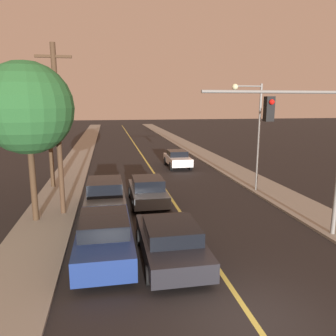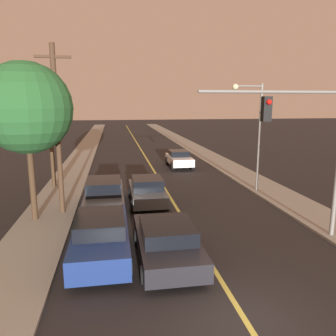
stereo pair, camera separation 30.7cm
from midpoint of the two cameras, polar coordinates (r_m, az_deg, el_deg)
ground_plane at (r=9.23m, az=13.97°, el=-24.92°), size 200.00×200.00×0.00m
road_surface at (r=43.18m, az=-5.98°, el=4.06°), size 10.23×80.00×0.01m
sidewalk_left at (r=43.16m, az=-14.45°, el=3.83°), size 2.50×80.00×0.12m
sidewalk_right at (r=44.12m, az=2.31°, el=4.33°), size 2.50×80.00×0.12m
car_near_lane_front at (r=11.58m, az=-0.29°, el=-12.56°), size 2.10×4.61×1.40m
car_near_lane_second at (r=17.75m, az=-4.05°, el=-3.94°), size 1.92×4.27×1.48m
car_outer_lane_front at (r=12.08m, az=-11.71°, el=-11.37°), size 2.01×5.14×1.56m
car_outer_lane_second at (r=16.70m, az=-11.40°, el=-4.80°), size 2.00×4.91×1.70m
car_far_oncoming at (r=27.79m, az=1.34°, el=1.66°), size 1.86×4.04×1.42m
traffic_signal_mast at (r=13.54m, az=22.84°, el=5.38°), size 5.79×0.42×5.92m
streetlamp_right at (r=20.14m, az=14.03°, el=7.77°), size 1.88×0.36×6.38m
utility_pole_left at (r=16.19m, az=-19.13°, el=6.55°), size 1.60×0.24×7.91m
tree_left_near at (r=15.60m, az=-23.88°, el=9.47°), size 3.99×3.99×7.05m
tree_left_far at (r=21.78m, az=-20.61°, el=10.14°), size 2.88×2.88×6.59m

